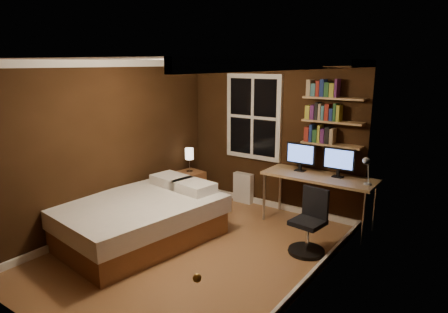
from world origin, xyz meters
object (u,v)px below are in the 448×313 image
Objects in this scene: bedside_lamp at (189,160)px; nightstand at (190,186)px; bed at (141,219)px; radiator at (243,188)px; desk at (319,179)px; office_chair at (309,230)px; desk_lamp at (367,171)px; monitor_left at (301,157)px; monitor_right at (339,163)px.

nightstand is at bearing 0.00° from bedside_lamp.
bed reaches higher than radiator.
desk is 1.94× the size of office_chair.
nightstand is at bearing -177.69° from desk_lamp.
radiator is (0.85, 0.48, -0.00)m from nightstand.
desk_lamp reaches higher than bed.
bedside_lamp is 0.26× the size of desk.
radiator is at bearing 170.97° from desk_lamp.
nightstand is 1.14× the size of monitor_left.
monitor_left reaches higher than radiator.
nightstand is 2.73m from monitor_right.
monitor_left is 0.61m from monitor_right.
radiator is at bearing 89.00° from bed.
monitor_right reaches higher than radiator.
radiator is 1.23× the size of desk_lamp.
monitor_left is at bearing 169.24° from desk_lamp.
desk is (2.34, 0.24, -0.02)m from bedside_lamp.
monitor_right is at bearing 7.20° from bedside_lamp.
bed is 4.36× the size of nightstand.
desk reaches higher than radiator.
office_chair is (0.61, -1.00, -0.71)m from monitor_left.
bedside_lamp is 2.35m from desk.
office_chair reaches higher than radiator.
monitor_left is at bearing 9.36° from bedside_lamp.
monitor_left is (1.48, 2.01, 0.71)m from bed.
desk_lamp is 0.51× the size of office_chair.
desk is (2.34, 0.24, 0.47)m from nightstand.
bedside_lamp is 0.81× the size of radiator.
bedside_lamp is (0.00, 0.00, 0.49)m from nightstand.
bedside_lamp is at bearing 0.00° from nightstand.
desk_lamp reaches higher than bedside_lamp.
bed is 2.19m from radiator.
desk is at bearing 113.44° from office_chair.
monitor_right reaches higher than desk_lamp.
monitor_right is (0.61, 0.00, 0.00)m from monitor_left.
bedside_lamp is at bearing -170.64° from monitor_left.
office_chair is (-0.00, -1.00, -0.71)m from monitor_right.
bed is at bearing -98.97° from radiator.
monitor_left reaches higher than desk.
monitor_left is 1.37m from office_chair.
desk_lamp is (0.47, -0.20, -0.00)m from monitor_right.
bedside_lamp is at bearing 173.16° from office_chair.
monitor_right is at bearing -4.84° from radiator.
nightstand is at bearing -174.04° from desk.
monitor_right reaches higher than office_chair.
radiator is 0.32× the size of desk.
monitor_left is 0.54× the size of office_chair.
nightstand is 1.23× the size of desk_lamp.
bed is 1.40× the size of desk.
nightstand is 1.24× the size of bedside_lamp.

